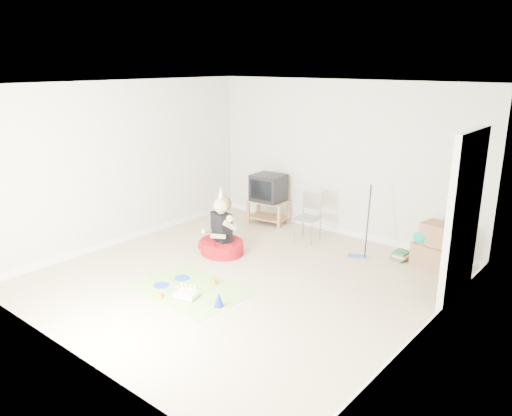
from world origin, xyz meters
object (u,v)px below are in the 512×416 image
Objects in this scene: tv_stand at (268,210)px; birthday_cake at (187,295)px; seated_woman at (222,239)px; folding_chair at (308,218)px; cardboard_boxes at (435,246)px; crt_tv at (268,188)px.

birthday_cake is at bearing -70.32° from tv_stand.
birthday_cake is at bearing -63.12° from seated_woman.
folding_chair reaches higher than tv_stand.
seated_woman reaches higher than tv_stand.
seated_woman reaches higher than folding_chair.
cardboard_boxes is at bearing 29.92° from seated_woman.
crt_tv reaches higher than tv_stand.
cardboard_boxes is at bearing 7.32° from folding_chair.
cardboard_boxes is 0.62× the size of seated_woman.
seated_woman is (-0.70, -1.31, -0.16)m from folding_chair.
tv_stand is 1.14× the size of cardboard_boxes.
crt_tv is (-0.00, 0.00, 0.42)m from tv_stand.
folding_chair is 2.53× the size of birthday_cake.
folding_chair reaches higher than birthday_cake.
seated_woman is at bearing -118.24° from folding_chair.
crt_tv is at bearing 102.93° from seated_woman.
folding_chair is (1.08, -0.32, 0.14)m from tv_stand.
crt_tv is 3.29m from birthday_cake.
crt_tv is 0.52× the size of seated_woman.
cardboard_boxes is at bearing -1.13° from tv_stand.
folding_chair is 1.23× the size of cardboard_boxes.
crt_tv is 3.13m from cardboard_boxes.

